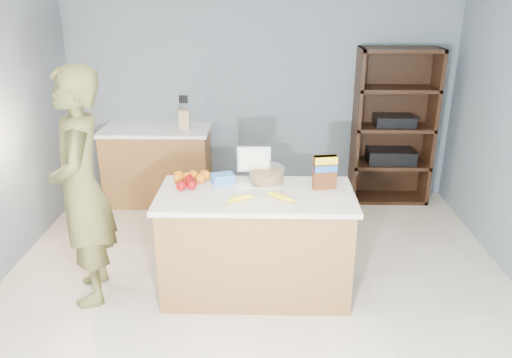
{
  "coord_description": "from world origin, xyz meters",
  "views": [
    {
      "loc": [
        0.08,
        -3.33,
        2.43
      ],
      "look_at": [
        0.0,
        0.35,
        1.0
      ],
      "focal_mm": 35.0,
      "sensor_mm": 36.0,
      "label": 1
    }
  ],
  "objects_px": {
    "counter_peninsula": "(256,247)",
    "person": "(81,189)",
    "shelving_unit": "(392,129)",
    "tv": "(254,160)",
    "cereal_box": "(325,170)"
  },
  "relations": [
    {
      "from": "counter_peninsula",
      "to": "shelving_unit",
      "type": "height_order",
      "value": "shelving_unit"
    },
    {
      "from": "person",
      "to": "cereal_box",
      "type": "height_order",
      "value": "person"
    },
    {
      "from": "counter_peninsula",
      "to": "tv",
      "type": "bearing_deg",
      "value": 93.97
    },
    {
      "from": "counter_peninsula",
      "to": "person",
      "type": "xyz_separation_m",
      "value": [
        -1.36,
        -0.08,
        0.54
      ]
    },
    {
      "from": "counter_peninsula",
      "to": "person",
      "type": "bearing_deg",
      "value": -176.83
    },
    {
      "from": "counter_peninsula",
      "to": "shelving_unit",
      "type": "xyz_separation_m",
      "value": [
        1.55,
        2.05,
        0.45
      ]
    },
    {
      "from": "shelving_unit",
      "to": "tv",
      "type": "height_order",
      "value": "shelving_unit"
    },
    {
      "from": "counter_peninsula",
      "to": "tv",
      "type": "height_order",
      "value": "tv"
    },
    {
      "from": "counter_peninsula",
      "to": "cereal_box",
      "type": "xyz_separation_m",
      "value": [
        0.55,
        0.11,
        0.65
      ]
    },
    {
      "from": "shelving_unit",
      "to": "person",
      "type": "relative_size",
      "value": 0.94
    },
    {
      "from": "shelving_unit",
      "to": "person",
      "type": "height_order",
      "value": "person"
    },
    {
      "from": "counter_peninsula",
      "to": "person",
      "type": "distance_m",
      "value": 1.46
    },
    {
      "from": "tv",
      "to": "cereal_box",
      "type": "bearing_deg",
      "value": -21.62
    },
    {
      "from": "tv",
      "to": "person",
      "type": "bearing_deg",
      "value": -163.0
    },
    {
      "from": "person",
      "to": "counter_peninsula",
      "type": "bearing_deg",
      "value": 78.33
    }
  ]
}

